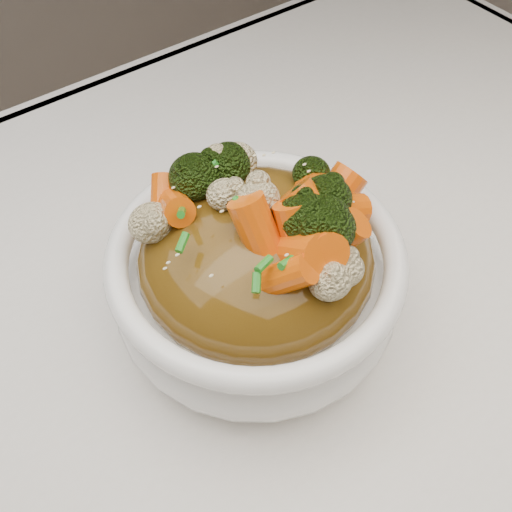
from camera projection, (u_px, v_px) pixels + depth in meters
dining_table at (240, 494)px, 0.78m from camera, size 1.20×0.80×0.75m
tablecloth at (231, 359)px, 0.50m from camera, size 1.20×0.80×0.04m
bowl at (256, 283)px, 0.47m from camera, size 0.27×0.27×0.09m
sauce_base at (256, 259)px, 0.45m from camera, size 0.22×0.22×0.10m
carrots at (256, 198)px, 0.40m from camera, size 0.22×0.22×0.05m
broccoli at (256, 199)px, 0.40m from camera, size 0.22×0.22×0.05m
cauliflower at (256, 201)px, 0.40m from camera, size 0.22×0.22×0.04m
scallions at (256, 197)px, 0.40m from camera, size 0.16×0.16×0.02m
sesame_seeds at (256, 197)px, 0.40m from camera, size 0.20×0.20×0.01m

